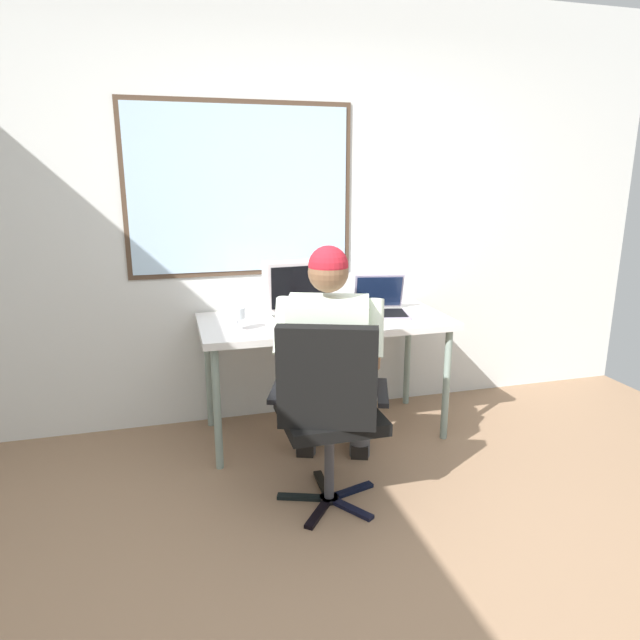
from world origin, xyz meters
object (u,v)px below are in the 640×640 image
(desk, at_px, (325,328))
(person_seated, at_px, (330,363))
(office_chair, at_px, (328,404))
(crt_monitor, at_px, (298,287))
(laptop, at_px, (381,303))
(wine_glass, at_px, (237,314))

(desk, bearing_deg, person_seated, -103.56)
(office_chair, bearing_deg, crt_monitor, 85.93)
(laptop, xyz_separation_m, wine_glass, (-0.93, -0.18, 0.03))
(laptop, bearing_deg, office_chair, -124.09)
(person_seated, distance_m, crt_monitor, 0.68)
(person_seated, bearing_deg, desk, 76.44)
(desk, distance_m, laptop, 0.40)
(laptop, bearing_deg, person_seated, -129.10)
(desk, bearing_deg, laptop, 5.64)
(desk, xyz_separation_m, laptop, (0.38, 0.04, 0.12))
(wine_glass, bearing_deg, crt_monitor, 20.44)
(person_seated, bearing_deg, wine_glass, 130.10)
(laptop, bearing_deg, desk, -174.36)
(office_chair, height_order, laptop, laptop)
(desk, distance_m, wine_glass, 0.59)
(desk, bearing_deg, wine_glass, -165.92)
(person_seated, relative_size, wine_glass, 9.75)
(laptop, distance_m, wine_glass, 0.95)
(laptop, height_order, wine_glass, laptop)
(desk, bearing_deg, office_chair, -104.78)
(wine_glass, bearing_deg, office_chair, -66.06)
(crt_monitor, height_order, laptop, crt_monitor)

